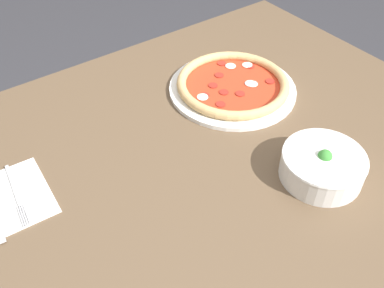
# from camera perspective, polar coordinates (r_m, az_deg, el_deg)

# --- Properties ---
(dining_table) EXTENTS (1.33, 1.08, 0.76)m
(dining_table) POSITION_cam_1_polar(r_m,az_deg,el_deg) (1.10, 2.95, -3.91)
(dining_table) COLOR brown
(dining_table) RESTS_ON ground_plane
(pizza) EXTENTS (0.36, 0.36, 0.04)m
(pizza) POSITION_cam_1_polar(r_m,az_deg,el_deg) (1.22, 5.44, 7.80)
(pizza) COLOR white
(pizza) RESTS_ON dining_table
(bowl) EXTENTS (0.19, 0.19, 0.08)m
(bowl) POSITION_cam_1_polar(r_m,az_deg,el_deg) (0.99, 17.07, -2.65)
(bowl) COLOR white
(bowl) RESTS_ON dining_table
(napkin) EXTENTS (0.20, 0.20, 0.00)m
(napkin) POSITION_cam_1_polar(r_m,az_deg,el_deg) (1.01, -23.81, -6.97)
(napkin) COLOR white
(napkin) RESTS_ON dining_table
(fork) EXTENTS (0.03, 0.19, 0.00)m
(fork) POSITION_cam_1_polar(r_m,az_deg,el_deg) (1.01, -22.41, -6.08)
(fork) COLOR silver
(fork) RESTS_ON napkin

